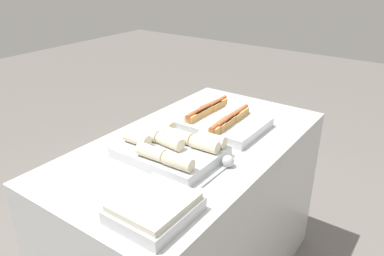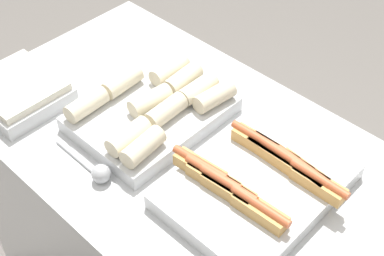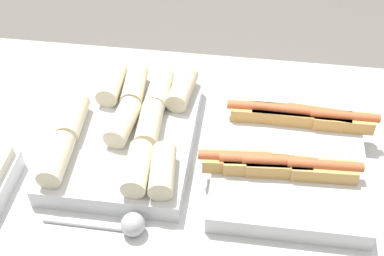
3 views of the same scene
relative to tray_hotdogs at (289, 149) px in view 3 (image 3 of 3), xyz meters
name	(u,v)px [view 3 (image 3 of 3)]	position (x,y,z in m)	size (l,w,h in m)	color
counter	(194,253)	(-0.23, 0.00, -0.50)	(1.49, 0.82, 0.92)	silver
tray_hotdogs	(289,149)	(0.00, 0.00, 0.00)	(0.42, 0.48, 0.10)	silver
tray_wraps	(127,131)	(-0.40, 0.00, 0.01)	(0.34, 0.45, 0.11)	silver
serving_spoon_near	(127,225)	(-0.34, -0.26, -0.01)	(0.23, 0.05, 0.05)	#B2B5BA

